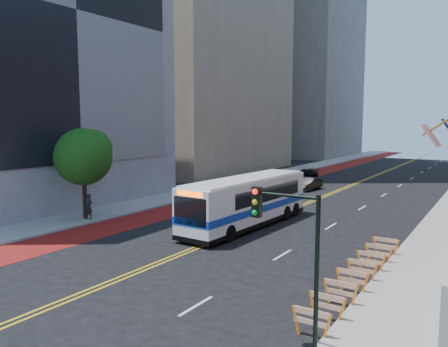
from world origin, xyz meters
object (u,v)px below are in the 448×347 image
transit_bus (248,201)px  pedestrian (89,207)px  car_b (309,184)px  car_c (304,174)px  street_tree (84,155)px  car_a (269,182)px  traffic_signal (289,239)px

transit_bus → pedestrian: (-10.61, -5.06, -0.72)m
car_b → car_c: bearing=120.2°
street_tree → car_a: (4.34, 21.55, -4.16)m
street_tree → traffic_signal: (20.66, -9.55, -1.19)m
car_c → pedestrian: 31.75m
transit_bus → car_c: transit_bus is taller
street_tree → car_c: 31.95m
car_a → car_c: size_ratio=1.01×
traffic_signal → car_a: bearing=117.7°
car_b → traffic_signal: bearing=-64.9°
pedestrian → transit_bus: bearing=18.1°
car_a → car_c: 9.80m
street_tree → pedestrian: size_ratio=3.56×
transit_bus → car_c: size_ratio=2.91×
car_b → car_c: 9.18m
street_tree → car_c: bearing=82.0°
traffic_signal → car_b: 35.00m
street_tree → car_a: 22.37m
street_tree → car_b: street_tree is taller
car_a → pedestrian: bearing=-78.7°
pedestrian → street_tree: bearing=154.6°
traffic_signal → car_c: bearing=111.7°
transit_bus → car_a: (-6.72, 16.64, -1.05)m
street_tree → transit_bus: street_tree is taller
car_b → pedestrian: bearing=-104.3°
street_tree → car_b: (8.39, 23.08, -4.23)m
traffic_signal → car_b: (-12.27, 32.64, -3.05)m
car_b → car_c: (-3.98, 8.27, -0.04)m
traffic_signal → transit_bus: (-9.59, 14.46, -1.91)m
street_tree → car_a: bearing=78.6°
car_b → pedestrian: (-7.94, -23.23, 0.42)m
transit_bus → car_c: bearing=106.4°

